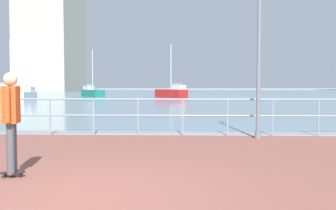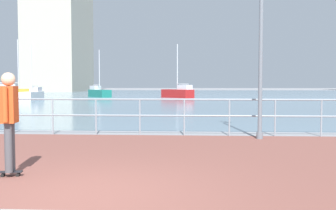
# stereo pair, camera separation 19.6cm
# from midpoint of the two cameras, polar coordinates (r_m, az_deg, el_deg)

# --- Properties ---
(ground) EXTENTS (220.00, 220.00, 0.00)m
(ground) POSITION_cam_midpoint_polar(r_m,az_deg,el_deg) (45.40, 1.47, 1.11)
(ground) COLOR gray
(brick_paving) EXTENTS (28.00, 7.17, 0.01)m
(brick_paving) POSITION_cam_midpoint_polar(r_m,az_deg,el_deg) (8.57, -6.75, -7.69)
(brick_paving) COLOR brown
(brick_paving) RESTS_ON ground
(harbor_water) EXTENTS (180.00, 88.00, 0.00)m
(harbor_water) POSITION_cam_midpoint_polar(r_m,az_deg,el_deg) (56.91, 1.85, 1.52)
(harbor_water) COLOR #6B899E
(harbor_water) RESTS_ON ground
(waterfront_railing) EXTENTS (25.25, 0.06, 1.16)m
(waterfront_railing) POSITION_cam_midpoint_polar(r_m,az_deg,el_deg) (11.99, -3.78, -0.74)
(waterfront_railing) COLOR #8C99A3
(waterfront_railing) RESTS_ON ground
(lamppost) EXTENTS (0.41, 0.80, 5.09)m
(lamppost) POSITION_cam_midpoint_polar(r_m,az_deg,el_deg) (11.70, 14.26, 8.97)
(lamppost) COLOR slate
(lamppost) RESTS_ON ground
(skateboarder) EXTENTS (0.41, 0.56, 1.81)m
(skateboarder) POSITION_cam_midpoint_polar(r_m,az_deg,el_deg) (7.09, -21.97, -1.24)
(skateboarder) COLOR black
(skateboarder) RESTS_ON ground
(sailboat_blue) EXTENTS (1.42, 3.98, 5.52)m
(sailboat_blue) POSITION_cam_midpoint_polar(r_m,az_deg,el_deg) (41.10, -19.52, 1.45)
(sailboat_blue) COLOR white
(sailboat_blue) RESTS_ON ground
(sailboat_white) EXTENTS (4.07, 4.31, 6.37)m
(sailboat_white) POSITION_cam_midpoint_polar(r_m,az_deg,el_deg) (45.38, 1.66, 1.88)
(sailboat_white) COLOR #B21E1E
(sailboat_white) RESTS_ON ground
(sailboat_teal) EXTENTS (3.63, 4.11, 5.91)m
(sailboat_teal) POSITION_cam_midpoint_polar(r_m,az_deg,el_deg) (48.81, -10.17, 1.87)
(sailboat_teal) COLOR #197266
(sailboat_teal) RESTS_ON ground
(sailboat_ivory) EXTENTS (4.50, 4.57, 6.88)m
(sailboat_ivory) POSITION_cam_midpoint_polar(r_m,az_deg,el_deg) (48.46, -21.55, 1.80)
(sailboat_ivory) COLOR gold
(sailboat_ivory) RESTS_ON ground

